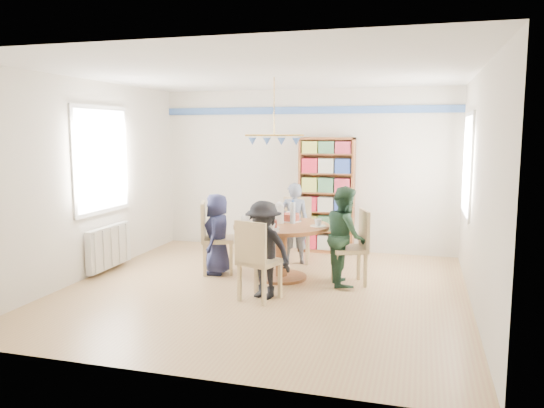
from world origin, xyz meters
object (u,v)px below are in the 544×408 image
(chair_right, at_px, (355,243))
(person_near, at_px, (264,250))
(person_far, at_px, (294,223))
(bookshelf, at_px, (327,196))
(radiator, at_px, (109,247))
(person_right, at_px, (345,236))
(person_left, at_px, (217,234))
(chair_near, at_px, (256,257))
(chair_left, at_px, (212,234))
(dining_table, at_px, (281,238))
(chair_far, at_px, (297,226))

(chair_right, bearing_deg, person_near, -137.91)
(person_far, distance_m, bookshelf, 0.99)
(radiator, relative_size, person_right, 0.77)
(person_far, relative_size, person_near, 1.05)
(person_left, bearing_deg, chair_near, 31.96)
(chair_left, xyz_separation_m, person_near, (1.03, -0.89, 0.03))
(chair_left, distance_m, person_far, 1.32)
(dining_table, relative_size, person_far, 1.05)
(chair_right, bearing_deg, dining_table, -178.94)
(chair_left, xyz_separation_m, person_right, (1.90, -0.06, 0.09))
(chair_far, distance_m, person_right, 1.44)
(chair_left, relative_size, chair_far, 1.03)
(dining_table, height_order, chair_far, chair_far)
(person_far, bearing_deg, person_left, 34.25)
(radiator, distance_m, chair_left, 1.52)
(chair_left, distance_m, person_left, 0.09)
(radiator, distance_m, person_far, 2.74)
(chair_left, bearing_deg, radiator, -168.71)
(radiator, xyz_separation_m, person_near, (2.51, -0.60, 0.24))
(dining_table, height_order, chair_left, chair_left)
(chair_near, xyz_separation_m, person_right, (0.91, 1.00, 0.11))
(radiator, relative_size, person_left, 0.88)
(person_right, bearing_deg, radiator, 76.83)
(chair_far, bearing_deg, radiator, -151.48)
(dining_table, xyz_separation_m, chair_left, (-1.02, 0.02, 0.00))
(radiator, height_order, chair_left, chair_left)
(chair_right, relative_size, chair_far, 1.00)
(radiator, height_order, person_near, person_near)
(chair_right, height_order, person_far, person_far)
(dining_table, bearing_deg, person_left, -179.88)
(chair_right, height_order, chair_far, chair_far)
(bookshelf, bearing_deg, radiator, -143.98)
(person_far, relative_size, bookshelf, 0.65)
(chair_near, height_order, person_left, person_left)
(person_far, xyz_separation_m, person_near, (0.05, -1.77, -0.03))
(person_far, distance_m, person_near, 1.77)
(chair_far, relative_size, person_near, 0.84)
(person_left, xyz_separation_m, person_right, (1.81, -0.04, 0.08))
(chair_far, xyz_separation_m, chair_near, (-0.00, -2.10, -0.01))
(person_left, bearing_deg, chair_far, 130.95)
(chair_right, bearing_deg, person_left, -179.39)
(dining_table, xyz_separation_m, person_far, (-0.04, 0.89, 0.06))
(chair_near, distance_m, person_near, 0.18)
(chair_far, bearing_deg, person_left, -130.13)
(chair_left, relative_size, person_right, 0.78)
(radiator, relative_size, dining_table, 0.77)
(chair_right, relative_size, person_far, 0.80)
(radiator, bearing_deg, chair_right, 4.81)
(chair_right, height_order, chair_near, chair_right)
(chair_right, bearing_deg, chair_near, -134.39)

